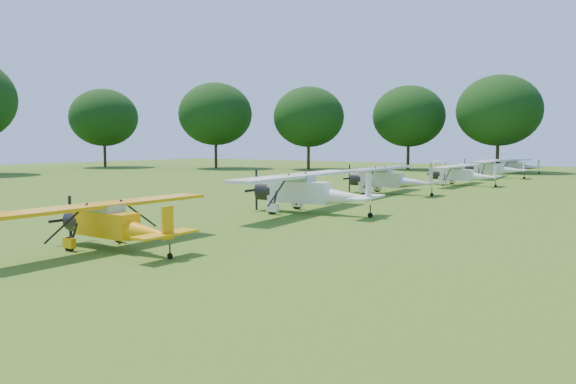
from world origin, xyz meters
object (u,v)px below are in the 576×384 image
object	(u,v)px
aircraft_5	(461,173)
golf_cart	(438,170)
aircraft_3	(308,189)
aircraft_4	(388,177)
aircraft_2	(114,221)
aircraft_7	(516,165)
aircraft_6	(493,167)

from	to	relation	value
aircraft_5	golf_cart	bearing A→B (deg)	116.65
aircraft_3	aircraft_4	bearing A→B (deg)	90.64
aircraft_2	aircraft_3	bearing A→B (deg)	89.53
aircraft_2	aircraft_7	distance (m)	63.02
aircraft_4	aircraft_7	world-z (taller)	aircraft_4
aircraft_5	aircraft_6	world-z (taller)	aircraft_6
aircraft_6	aircraft_7	size ratio (longest dim) A/B	1.14
aircraft_2	aircraft_7	xyz separation A→B (m)	(-0.82, 63.01, -0.02)
aircraft_5	aircraft_6	bearing A→B (deg)	92.56
aircraft_3	aircraft_4	size ratio (longest dim) A/B	1.07
aircraft_3	aircraft_6	world-z (taller)	aircraft_3
aircraft_3	aircraft_7	world-z (taller)	aircraft_3
aircraft_4	aircraft_7	xyz separation A→B (m)	(0.71, 36.53, -0.22)
aircraft_3	aircraft_6	distance (m)	38.00
aircraft_4	aircraft_7	bearing A→B (deg)	85.08
aircraft_5	aircraft_7	distance (m)	24.74
aircraft_2	aircraft_5	xyz separation A→B (m)	(0.24, 38.29, 0.07)
aircraft_5	aircraft_6	size ratio (longest dim) A/B	0.94
aircraft_4	aircraft_6	bearing A→B (deg)	83.76
aircraft_5	aircraft_4	bearing A→B (deg)	-99.19
aircraft_6	golf_cart	world-z (taller)	aircraft_6
aircraft_3	aircraft_7	distance (m)	49.88
aircraft_5	aircraft_7	world-z (taller)	aircraft_5
aircraft_2	aircraft_6	bearing A→B (deg)	89.85
golf_cart	aircraft_3	bearing A→B (deg)	-54.83
aircraft_3	aircraft_5	world-z (taller)	aircraft_3
golf_cart	aircraft_6	bearing A→B (deg)	2.70
aircraft_6	golf_cart	distance (m)	8.02
aircraft_7	golf_cart	xyz separation A→B (m)	(-7.09, -8.93, -0.52)
aircraft_4	aircraft_6	size ratio (longest dim) A/B	1.06
aircraft_3	aircraft_4	xyz separation A→B (m)	(-1.48, 13.34, -0.09)
aircraft_4	aircraft_5	size ratio (longest dim) A/B	1.12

